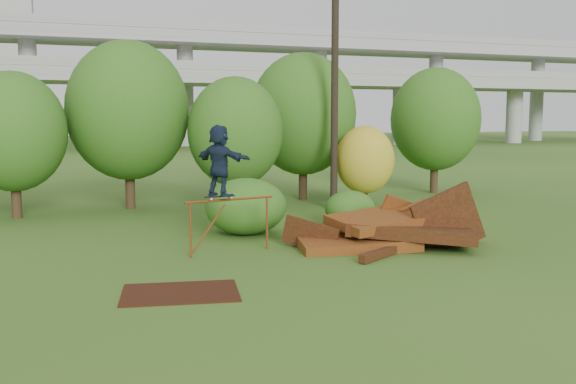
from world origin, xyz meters
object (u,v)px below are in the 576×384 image
object	(u,v)px
scrap_pile	(388,232)
utility_pole	(335,81)
flat_plate	(180,293)
skater	(219,160)

from	to	relation	value
scrap_pile	utility_pole	world-z (taller)	utility_pole
scrap_pile	flat_plate	world-z (taller)	scrap_pile
scrap_pile	flat_plate	distance (m)	6.93
skater	flat_plate	bearing A→B (deg)	120.47
utility_pole	scrap_pile	bearing A→B (deg)	-102.28
flat_plate	utility_pole	size ratio (longest dim) A/B	0.24
scrap_pile	skater	world-z (taller)	skater
skater	flat_plate	xyz separation A→B (m)	(-1.69, -3.38, -2.45)
scrap_pile	flat_plate	size ratio (longest dim) A/B	2.40
scrap_pile	flat_plate	xyz separation A→B (m)	(-6.33, -2.80, -0.40)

